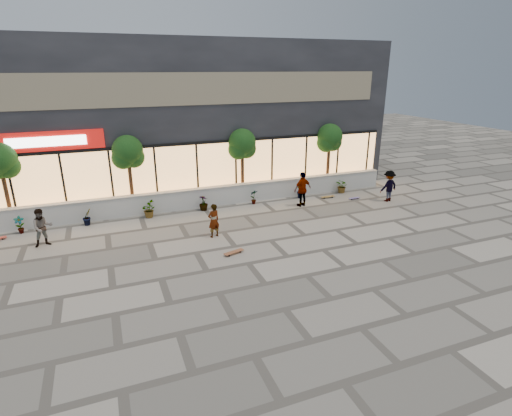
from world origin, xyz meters
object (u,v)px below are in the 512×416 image
object	(u,v)px
tree_midwest	(128,154)
skater_center	(214,221)
skater_right_near	(303,189)
skateboard_right_near	(328,197)
tree_west	(0,163)
skater_right_far	(389,186)
tree_east	(330,139)
tree_mideast	(242,146)
skater_left	(42,228)
skateboard_right_far	(354,198)
skateboard_center	(234,252)

from	to	relation	value
tree_midwest	skater_center	xyz separation A→B (m)	(2.98, -4.77, -2.23)
skater_right_near	skateboard_right_near	xyz separation A→B (m)	(2.01, 0.69, -0.85)
tree_west	skater_right_far	bearing A→B (deg)	-10.47
tree_east	skater_center	bearing A→B (deg)	-150.78
tree_east	skateboard_right_near	bearing A→B (deg)	-118.96
tree_mideast	tree_east	xyz separation A→B (m)	(5.50, 0.00, 0.00)
skateboard_right_near	tree_midwest	bearing A→B (deg)	169.81
tree_midwest	tree_mideast	distance (m)	6.00
tree_midwest	skateboard_right_near	world-z (taller)	tree_midwest
skater_left	skateboard_right_far	size ratio (longest dim) A/B	2.32
skater_right_far	skateboard_right_near	size ratio (longest dim) A/B	2.10
tree_midwest	tree_mideast	world-z (taller)	same
tree_mideast	skater_left	distance (m)	10.55
skater_left	skater_right_far	xyz separation A→B (m)	(17.14, -0.37, 0.05)
skater_right_far	skater_right_near	bearing A→B (deg)	-19.36
tree_midwest	skater_right_near	bearing A→B (deg)	-16.37
skateboard_center	tree_west	bearing A→B (deg)	125.84
tree_west	skater_right_near	size ratio (longest dim) A/B	2.10
tree_west	tree_east	distance (m)	17.00
tree_east	skateboard_right_near	size ratio (longest dim) A/B	4.76
skater_left	skateboard_right_near	bearing A→B (deg)	-8.14
skater_left	skateboard_center	xyz separation A→B (m)	(7.08, -3.62, -0.72)
skater_left	skateboard_right_far	distance (m)	15.64
skater_right_far	tree_east	bearing A→B (deg)	-70.45
tree_midwest	skateboard_right_near	xyz separation A→B (m)	(10.50, -1.81, -2.90)
tree_mideast	skater_right_near	xyz separation A→B (m)	(2.49, -2.49, -2.05)
skater_center	skater_right_far	world-z (taller)	skater_right_far
skater_center	skateboard_right_far	bearing A→B (deg)	175.64
skater_left	tree_mideast	bearing A→B (deg)	4.19
skater_center	skater_left	distance (m)	7.02
tree_east	skateboard_right_far	bearing A→B (deg)	-83.91
skater_right_near	skater_right_far	distance (m)	4.91
tree_mideast	skater_right_near	distance (m)	4.08
tree_mideast	skateboard_center	world-z (taller)	tree_mideast
skater_left	skateboard_center	size ratio (longest dim) A/B	1.81
skateboard_right_far	skateboard_center	bearing A→B (deg)	-157.67
skater_center	skater_right_far	bearing A→B (deg)	168.59
tree_midwest	tree_mideast	size ratio (longest dim) A/B	1.00
skateboard_center	skateboard_right_far	size ratio (longest dim) A/B	1.28
tree_west	tree_midwest	size ratio (longest dim) A/B	1.00
skater_right_near	skateboard_right_far	xyz separation A→B (m)	(3.28, -0.05, -0.86)
tree_mideast	skater_right_far	world-z (taller)	tree_mideast
tree_mideast	tree_east	bearing A→B (deg)	0.00
tree_west	tree_mideast	size ratio (longest dim) A/B	1.00
skater_center	skater_left	xyz separation A→B (m)	(-6.82, 1.67, 0.05)
tree_west	skater_left	world-z (taller)	tree_west
skateboard_right_near	tree_mideast	bearing A→B (deg)	157.69
tree_midwest	skateboard_center	distance (m)	8.00
tree_midwest	skater_center	distance (m)	6.05
tree_west	skater_right_near	bearing A→B (deg)	-10.10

